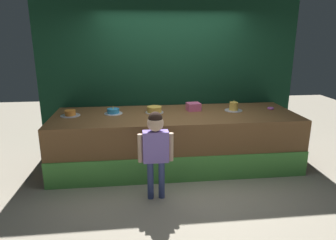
{
  "coord_description": "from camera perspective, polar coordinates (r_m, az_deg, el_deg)",
  "views": [
    {
      "loc": [
        -0.66,
        -4.03,
        2.11
      ],
      "look_at": [
        -0.15,
        0.39,
        0.85
      ],
      "focal_mm": 32.54,
      "sensor_mm": 36.0,
      "label": 1
    }
  ],
  "objects": [
    {
      "name": "child_figure",
      "position": [
        3.87,
        -2.33,
        -4.47
      ],
      "size": [
        0.46,
        0.21,
        1.19
      ],
      "color": "#3F4C8C",
      "rests_on": "ground_plane"
    },
    {
      "name": "pink_box",
      "position": [
        5.1,
        4.79,
        2.51
      ],
      "size": [
        0.24,
        0.22,
        0.13
      ],
      "primitive_type": "cube",
      "rotation": [
        0.0,
        0.0,
        0.12
      ],
      "color": "pink",
      "rests_on": "stage_platform"
    },
    {
      "name": "cake_center_right",
      "position": [
        4.94,
        -2.57,
        1.93
      ],
      "size": [
        0.3,
        0.3,
        0.1
      ],
      "color": "silver",
      "rests_on": "stage_platform"
    },
    {
      "name": "cake_far_right",
      "position": [
        5.18,
        12.19,
        2.37
      ],
      "size": [
        0.29,
        0.29,
        0.19
      ],
      "color": "silver",
      "rests_on": "stage_platform"
    },
    {
      "name": "cake_center_left",
      "position": [
        4.95,
        -10.22,
        1.59
      ],
      "size": [
        0.29,
        0.29,
        0.14
      ],
      "color": "silver",
      "rests_on": "stage_platform"
    },
    {
      "name": "stage_platform",
      "position": [
        5.0,
        1.38,
        -3.71
      ],
      "size": [
        3.88,
        1.31,
        0.87
      ],
      "color": "brown",
      "rests_on": "ground_plane"
    },
    {
      "name": "donut",
      "position": [
        5.46,
        18.66,
        2.1
      ],
      "size": [
        0.11,
        0.11,
        0.03
      ],
      "primitive_type": "torus",
      "color": "#CC66D8",
      "rests_on": "stage_platform"
    },
    {
      "name": "ground_plane",
      "position": [
        4.59,
        2.47,
        -11.5
      ],
      "size": [
        12.0,
        12.0,
        0.0
      ],
      "primitive_type": "plane",
      "color": "#ADA38E"
    },
    {
      "name": "cake_far_left",
      "position": [
        4.99,
        -17.84,
        1.17
      ],
      "size": [
        0.3,
        0.3,
        0.09
      ],
      "color": "silver",
      "rests_on": "stage_platform"
    },
    {
      "name": "curtain_backdrop",
      "position": [
        5.48,
        0.36,
        10.19
      ],
      "size": [
        4.56,
        0.08,
        3.14
      ],
      "primitive_type": "cube",
      "color": "#113823",
      "rests_on": "ground_plane"
    }
  ]
}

